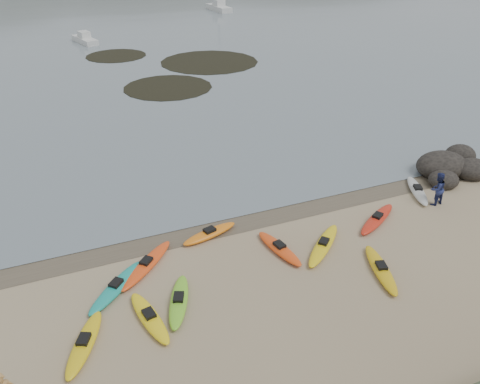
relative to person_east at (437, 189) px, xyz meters
name	(u,v)px	position (x,y,z in m)	size (l,w,h in m)	color
ground	(240,217)	(-10.35, 2.85, -0.95)	(600.00, 600.00, 0.00)	tan
wet_sand	(242,220)	(-10.35, 2.55, -0.94)	(60.00, 60.00, 0.00)	brown
kayaks	(255,260)	(-11.20, -0.96, -0.78)	(20.89, 8.48, 0.34)	#7CD52A
person_east	(437,189)	(0.00, 0.00, 0.00)	(0.92, 0.72, 1.89)	navy
rock_cluster	(451,170)	(3.62, 2.55, -0.73)	(5.10, 3.72, 1.63)	black
kelp_mats	(178,67)	(-5.06, 33.28, -0.92)	(18.23, 22.23, 0.04)	black
moored_boats	(116,1)	(-3.09, 84.51, -0.41)	(95.44, 66.90, 1.20)	silver
far_hills	(152,5)	(29.03, 196.82, -16.88)	(550.00, 135.00, 80.00)	#384235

